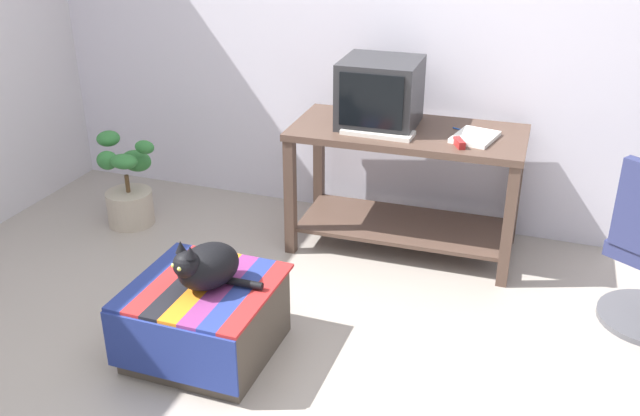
# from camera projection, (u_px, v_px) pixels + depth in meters

# --- Properties ---
(ground_plane) EXTENTS (14.00, 14.00, 0.00)m
(ground_plane) POSITION_uv_depth(u_px,v_px,m) (269.00, 405.00, 3.07)
(ground_plane) COLOR #9E9389
(back_wall) EXTENTS (8.00, 0.10, 2.60)m
(back_wall) POSITION_uv_depth(u_px,v_px,m) (399.00, 16.00, 4.25)
(back_wall) COLOR silver
(back_wall) RESTS_ON ground_plane
(desk) EXTENTS (1.34, 0.66, 0.75)m
(desk) POSITION_uv_depth(u_px,v_px,m) (406.00, 169.00, 4.15)
(desk) COLOR #4C382D
(desk) RESTS_ON ground_plane
(tv_monitor) EXTENTS (0.45, 0.44, 0.38)m
(tv_monitor) POSITION_uv_depth(u_px,v_px,m) (380.00, 94.00, 4.04)
(tv_monitor) COLOR #28282B
(tv_monitor) RESTS_ON desk
(keyboard) EXTENTS (0.40, 0.16, 0.02)m
(keyboard) POSITION_uv_depth(u_px,v_px,m) (378.00, 133.00, 3.96)
(keyboard) COLOR beige
(keyboard) RESTS_ON desk
(book) EXTENTS (0.26, 0.31, 0.02)m
(book) POSITION_uv_depth(u_px,v_px,m) (475.00, 137.00, 3.89)
(book) COLOR white
(book) RESTS_ON desk
(ottoman_with_blanket) EXTENTS (0.65, 0.65, 0.37)m
(ottoman_with_blanket) POSITION_uv_depth(u_px,v_px,m) (205.00, 319.00, 3.33)
(ottoman_with_blanket) COLOR #4C4238
(ottoman_with_blanket) RESTS_ON ground_plane
(cat) EXTENTS (0.41, 0.37, 0.26)m
(cat) POSITION_uv_depth(u_px,v_px,m) (206.00, 266.00, 3.19)
(cat) COLOR black
(cat) RESTS_ON ottoman_with_blanket
(potted_plant) EXTENTS (0.42, 0.32, 0.60)m
(potted_plant) POSITION_uv_depth(u_px,v_px,m) (128.00, 189.00, 4.56)
(potted_plant) COLOR #B7A893
(potted_plant) RESTS_ON ground_plane
(stapler) EXTENTS (0.08, 0.11, 0.04)m
(stapler) POSITION_uv_depth(u_px,v_px,m) (459.00, 143.00, 3.79)
(stapler) COLOR #A31E1E
(stapler) RESTS_ON desk
(pen) EXTENTS (0.13, 0.06, 0.01)m
(pen) POSITION_uv_depth(u_px,v_px,m) (464.00, 130.00, 4.02)
(pen) COLOR #2351B2
(pen) RESTS_ON desk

